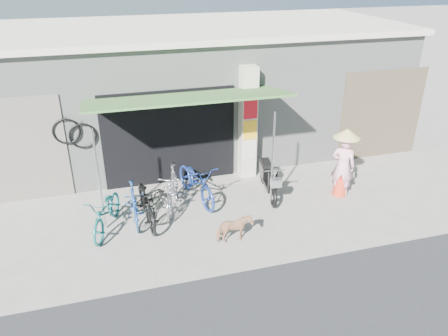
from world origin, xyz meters
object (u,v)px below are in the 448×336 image
object	(u,v)px
bike_navy	(196,181)
nun	(343,163)
bike_teal	(107,212)
bike_black	(147,201)
bike_blue	(134,204)
street_dog	(234,229)
bike_silver	(172,189)
moped	(268,178)

from	to	relation	value
bike_navy	nun	world-z (taller)	nun
bike_teal	bike_black	size ratio (longest dim) A/B	0.93
bike_blue	bike_navy	bearing A→B (deg)	20.52
bike_black	street_dog	world-z (taller)	bike_black
bike_teal	bike_silver	size ratio (longest dim) A/B	0.99
moped	bike_navy	bearing A→B (deg)	-178.08
bike_navy	moped	xyz separation A→B (m)	(1.79, -0.21, -0.06)
bike_black	moped	size ratio (longest dim) A/B	1.08
bike_navy	nun	distance (m)	3.63
bike_navy	bike_blue	bearing A→B (deg)	-172.80
bike_black	moped	xyz separation A→B (m)	(3.07, 0.40, -0.04)
bike_silver	nun	bearing A→B (deg)	10.52
bike_navy	street_dog	distance (m)	2.01
bike_teal	moped	world-z (taller)	moped
bike_silver	nun	distance (m)	4.22
bike_blue	moped	xyz separation A→B (m)	(3.35, 0.37, -0.00)
bike_silver	street_dog	size ratio (longest dim) A/B	2.33
nun	moped	bearing A→B (deg)	23.13
bike_blue	bike_black	xyz separation A→B (m)	(0.28, -0.04, 0.04)
bike_silver	bike_blue	bearing A→B (deg)	-144.96
street_dog	moped	bearing A→B (deg)	-42.89
bike_teal	moped	size ratio (longest dim) A/B	1.00
bike_blue	street_dog	distance (m)	2.38
bike_teal	bike_silver	xyz separation A→B (m)	(1.52, 0.49, 0.07)
bike_silver	bike_navy	bearing A→B (deg)	40.19
bike_navy	street_dog	world-z (taller)	bike_navy
bike_blue	bike_navy	size ratio (longest dim) A/B	0.77
bike_teal	moped	distance (m)	3.99
street_dog	bike_blue	bearing A→B (deg)	50.30
bike_silver	street_dog	distance (m)	1.98
bike_teal	nun	xyz separation A→B (m)	(5.69, 0.02, 0.42)
bike_black	bike_navy	world-z (taller)	bike_navy
bike_teal	moped	bearing A→B (deg)	27.22
bike_black	bike_silver	world-z (taller)	bike_silver
moped	nun	distance (m)	1.87
bike_black	street_dog	bearing A→B (deg)	-43.58
bike_teal	street_dog	bearing A→B (deg)	-6.27
bike_blue	bike_navy	xyz separation A→B (m)	(1.56, 0.58, 0.06)
bike_silver	bike_navy	xyz separation A→B (m)	(0.64, 0.28, -0.02)
bike_blue	moped	world-z (taller)	moped
bike_navy	bike_silver	bearing A→B (deg)	-169.82
street_dog	bike_silver	bearing A→B (deg)	26.89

